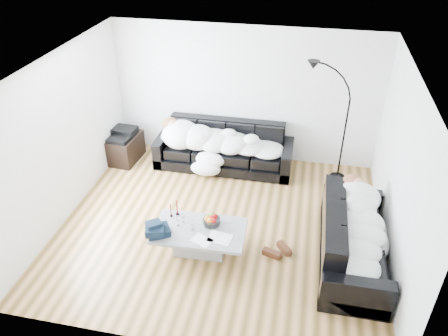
% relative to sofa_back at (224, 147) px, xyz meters
% --- Properties ---
extents(ground, '(5.00, 5.00, 0.00)m').
position_rel_sofa_back_xyz_m(ground, '(0.30, -1.76, -0.42)').
color(ground, brown).
rests_on(ground, ground).
extents(wall_back, '(5.00, 0.02, 2.60)m').
position_rel_sofa_back_xyz_m(wall_back, '(0.30, 0.49, 0.88)').
color(wall_back, silver).
rests_on(wall_back, ground).
extents(wall_left, '(0.02, 4.50, 2.60)m').
position_rel_sofa_back_xyz_m(wall_left, '(-2.20, -1.76, 0.88)').
color(wall_left, silver).
rests_on(wall_left, ground).
extents(wall_right, '(0.02, 4.50, 2.60)m').
position_rel_sofa_back_xyz_m(wall_right, '(2.80, -1.76, 0.88)').
color(wall_right, silver).
rests_on(wall_right, ground).
extents(ceiling, '(5.00, 5.00, 0.00)m').
position_rel_sofa_back_xyz_m(ceiling, '(0.30, -1.76, 2.18)').
color(ceiling, white).
rests_on(ceiling, ground).
extents(sofa_back, '(2.59, 0.90, 0.85)m').
position_rel_sofa_back_xyz_m(sofa_back, '(0.00, 0.00, 0.00)').
color(sofa_back, black).
rests_on(sofa_back, ground).
extents(sofa_right, '(0.91, 2.12, 0.86)m').
position_rel_sofa_back_xyz_m(sofa_right, '(2.32, -2.13, 0.01)').
color(sofa_right, black).
rests_on(sofa_right, ground).
extents(sleeper_back, '(2.19, 0.76, 0.44)m').
position_rel_sofa_back_xyz_m(sleeper_back, '(0.00, -0.05, 0.22)').
color(sleeper_back, white).
rests_on(sleeper_back, sofa_back).
extents(sleeper_right, '(0.77, 1.82, 0.44)m').
position_rel_sofa_back_xyz_m(sleeper_right, '(2.32, -2.13, 0.22)').
color(sleeper_right, white).
rests_on(sleeper_right, sofa_right).
extents(teal_cushion, '(0.42, 0.38, 0.20)m').
position_rel_sofa_back_xyz_m(teal_cushion, '(2.26, -1.47, 0.30)').
color(teal_cushion, '#0C5359').
rests_on(teal_cushion, sofa_right).
extents(coffee_table, '(1.36, 0.82, 0.39)m').
position_rel_sofa_back_xyz_m(coffee_table, '(0.13, -2.37, -0.23)').
color(coffee_table, '#939699').
rests_on(coffee_table, ground).
extents(fruit_bowl, '(0.30, 0.30, 0.16)m').
position_rel_sofa_back_xyz_m(fruit_bowl, '(0.27, -2.21, 0.04)').
color(fruit_bowl, white).
rests_on(fruit_bowl, coffee_table).
extents(wine_glass_a, '(0.08, 0.08, 0.15)m').
position_rel_sofa_back_xyz_m(wine_glass_a, '(-0.15, -2.25, 0.04)').
color(wine_glass_a, white).
rests_on(wine_glass_a, coffee_table).
extents(wine_glass_b, '(0.08, 0.08, 0.16)m').
position_rel_sofa_back_xyz_m(wine_glass_b, '(-0.20, -2.35, 0.05)').
color(wine_glass_b, white).
rests_on(wine_glass_b, coffee_table).
extents(wine_glass_c, '(0.09, 0.09, 0.18)m').
position_rel_sofa_back_xyz_m(wine_glass_c, '(0.04, -2.40, 0.05)').
color(wine_glass_c, white).
rests_on(wine_glass_c, coffee_table).
extents(candle_left, '(0.04, 0.04, 0.22)m').
position_rel_sofa_back_xyz_m(candle_left, '(-0.36, -2.16, 0.07)').
color(candle_left, maroon).
rests_on(candle_left, coffee_table).
extents(candle_right, '(0.05, 0.05, 0.27)m').
position_rel_sofa_back_xyz_m(candle_right, '(-0.29, -2.10, 0.10)').
color(candle_right, maroon).
rests_on(candle_right, coffee_table).
extents(newspaper_a, '(0.36, 0.30, 0.01)m').
position_rel_sofa_back_xyz_m(newspaper_a, '(0.46, -2.49, -0.03)').
color(newspaper_a, silver).
rests_on(newspaper_a, coffee_table).
extents(newspaper_b, '(0.34, 0.30, 0.01)m').
position_rel_sofa_back_xyz_m(newspaper_b, '(0.22, -2.59, -0.03)').
color(newspaper_b, silver).
rests_on(newspaper_b, coffee_table).
extents(navy_jacket, '(0.43, 0.40, 0.17)m').
position_rel_sofa_back_xyz_m(navy_jacket, '(-0.43, -2.61, 0.13)').
color(navy_jacket, black).
rests_on(navy_jacket, coffee_table).
extents(shoes, '(0.56, 0.51, 0.10)m').
position_rel_sofa_back_xyz_m(shoes, '(1.27, -2.22, -0.37)').
color(shoes, '#472311').
rests_on(shoes, ground).
extents(av_cabinet, '(0.58, 0.79, 0.52)m').
position_rel_sofa_back_xyz_m(av_cabinet, '(-1.96, -0.15, -0.16)').
color(av_cabinet, black).
rests_on(av_cabinet, ground).
extents(stereo, '(0.47, 0.38, 0.13)m').
position_rel_sofa_back_xyz_m(stereo, '(-1.96, -0.15, 0.16)').
color(stereo, black).
rests_on(stereo, av_cabinet).
extents(floor_lamp, '(0.73, 0.36, 1.94)m').
position_rel_sofa_back_xyz_m(floor_lamp, '(2.16, 0.03, 0.55)').
color(floor_lamp, black).
rests_on(floor_lamp, ground).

